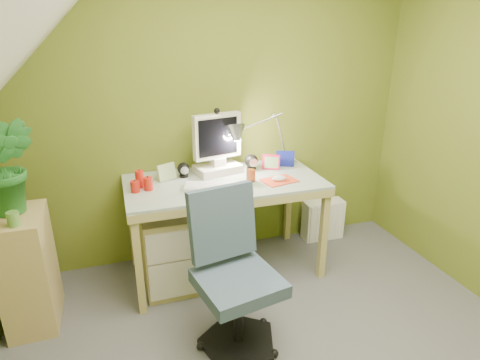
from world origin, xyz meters
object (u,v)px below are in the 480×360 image
object	(u,v)px
monitor	(217,142)
potted_plant	(7,167)
desk_lamp	(273,128)
radiator	(323,220)
task_chair	(239,281)
side_ledge	(28,270)
desk	(225,227)

from	to	relation	value
monitor	potted_plant	size ratio (longest dim) A/B	0.84
desk_lamp	radiator	xyz separation A→B (m)	(0.54, 0.05, -0.91)
potted_plant	radiator	bearing A→B (deg)	8.83
desk_lamp	radiator	distance (m)	1.06
task_chair	radiator	size ratio (longest dim) A/B	2.53
side_ledge	task_chair	distance (m)	1.36
monitor	radiator	world-z (taller)	monitor
side_ledge	potted_plant	size ratio (longest dim) A/B	1.32
desk	potted_plant	size ratio (longest dim) A/B	2.46
desk	radiator	distance (m)	1.04
desk	desk_lamp	world-z (taller)	desk_lamp
potted_plant	desk_lamp	bearing A→B (deg)	9.91
side_ledge	task_chair	xyz separation A→B (m)	(1.20, -0.63, 0.07)
potted_plant	task_chair	size ratio (longest dim) A/B	0.63
side_ledge	radiator	distance (m)	2.39
task_chair	radiator	distance (m)	1.57
side_ledge	desk_lamp	bearing A→B (deg)	11.44
desk	radiator	xyz separation A→B (m)	(0.99, 0.23, -0.20)
monitor	radiator	size ratio (longest dim) A/B	1.34
desk	task_chair	size ratio (longest dim) A/B	1.56
desk_lamp	task_chair	bearing A→B (deg)	-121.83
monitor	side_ledge	bearing A→B (deg)	-176.93
monitor	side_ledge	xyz separation A→B (m)	(-1.35, -0.36, -0.63)
task_chair	radiator	xyz separation A→B (m)	(1.15, 1.04, -0.28)
desk_lamp	task_chair	size ratio (longest dim) A/B	0.69
desk_lamp	task_chair	world-z (taller)	desk_lamp
desk	potted_plant	xyz separation A→B (m)	(-1.35, -0.13, 0.68)
desk	task_chair	distance (m)	0.83
desk	side_ledge	xyz separation A→B (m)	(-1.35, -0.18, 0.00)
monitor	desk_lamp	size ratio (longest dim) A/B	0.77
desk_lamp	potted_plant	distance (m)	1.83
potted_plant	task_chair	distance (m)	1.51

